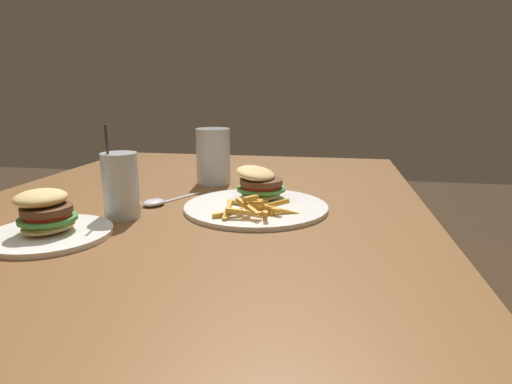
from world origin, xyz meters
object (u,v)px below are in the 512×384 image
(spoon, at_px, (156,202))
(meal_plate_far, at_px, (47,222))
(beer_glass, at_px, (213,158))
(juice_glass, at_px, (121,187))
(meal_plate_near, at_px, (257,197))

(spoon, height_order, meal_plate_far, meal_plate_far)
(beer_glass, relative_size, spoon, 0.94)
(juice_glass, bearing_deg, spoon, -16.63)
(meal_plate_near, distance_m, juice_glass, 0.30)
(spoon, relative_size, meal_plate_far, 0.75)
(beer_glass, distance_m, spoon, 0.27)
(juice_glass, height_order, spoon, juice_glass)
(juice_glass, relative_size, meal_plate_far, 0.89)
(beer_glass, bearing_deg, juice_glass, 164.11)
(beer_glass, bearing_deg, meal_plate_far, 160.00)
(meal_plate_near, xyz_separation_m, meal_plate_far, (-0.26, 0.34, 0.01))
(meal_plate_near, xyz_separation_m, beer_glass, (0.22, 0.16, 0.05))
(beer_glass, height_order, juice_glass, juice_glass)
(meal_plate_near, height_order, meal_plate_far, meal_plate_near)
(meal_plate_near, distance_m, spoon, 0.23)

